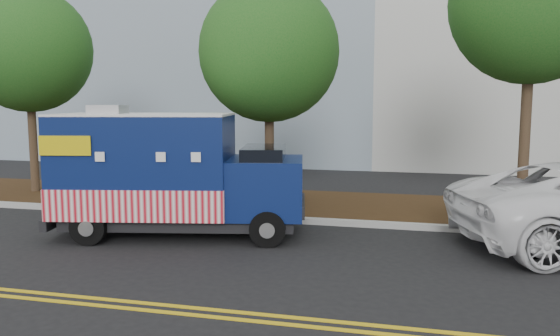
# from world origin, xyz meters

# --- Properties ---
(ground) EXTENTS (120.00, 120.00, 0.00)m
(ground) POSITION_xyz_m (0.00, 0.00, 0.00)
(ground) COLOR black
(ground) RESTS_ON ground
(curb) EXTENTS (120.00, 0.18, 0.15)m
(curb) POSITION_xyz_m (0.00, 1.40, 0.07)
(curb) COLOR #9E9E99
(curb) RESTS_ON ground
(mulch_strip) EXTENTS (120.00, 4.00, 0.15)m
(mulch_strip) POSITION_xyz_m (0.00, 3.50, 0.07)
(mulch_strip) COLOR #301D0D
(mulch_strip) RESTS_ON ground
(centerline_near) EXTENTS (120.00, 0.10, 0.01)m
(centerline_near) POSITION_xyz_m (0.00, -4.45, 0.01)
(centerline_near) COLOR gold
(centerline_near) RESTS_ON ground
(centerline_far) EXTENTS (120.00, 0.10, 0.01)m
(centerline_far) POSITION_xyz_m (0.00, -4.70, 0.01)
(centerline_far) COLOR gold
(centerline_far) RESTS_ON ground
(tree_a) EXTENTS (3.89, 3.89, 6.55)m
(tree_a) POSITION_xyz_m (-8.02, 3.29, 4.60)
(tree_a) COLOR #38281C
(tree_a) RESTS_ON ground
(tree_b) EXTENTS (3.88, 3.88, 6.31)m
(tree_b) POSITION_xyz_m (-0.20, 3.12, 4.36)
(tree_b) COLOR #38281C
(tree_b) RESTS_ON ground
(tree_c) EXTENTS (3.92, 3.92, 7.34)m
(tree_c) POSITION_xyz_m (6.41, 2.97, 5.36)
(tree_c) COLOR #38281C
(tree_c) RESTS_ON ground
(sign_post) EXTENTS (0.06, 0.06, 2.40)m
(sign_post) POSITION_xyz_m (-4.48, 1.94, 1.20)
(sign_post) COLOR #473828
(sign_post) RESTS_ON ground
(food_truck) EXTENTS (5.85, 3.09, 2.93)m
(food_truck) POSITION_xyz_m (-1.60, -0.47, 1.33)
(food_truck) COLOR black
(food_truck) RESTS_ON ground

